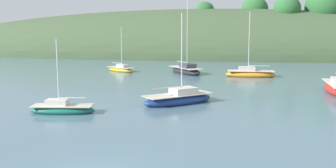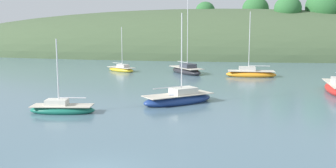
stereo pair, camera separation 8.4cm
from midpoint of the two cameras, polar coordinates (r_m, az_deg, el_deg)
The scene contains 6 objects.
far_shoreline_hill at distance 91.64m, azimuth 6.04°, elevation 4.37°, with size 150.00×36.00×25.86m.
sailboat_red_portside at distance 54.25m, azimuth 2.81°, elevation 2.06°, with size 6.11×7.24×10.68m.
sailboat_black_sloop at distance 57.18m, azimuth -7.00°, elevation 2.23°, with size 5.27×4.26×6.80m.
sailboat_white_near at distance 51.67m, azimuth 12.38°, elevation 1.53°, with size 6.68×2.47×8.80m.
sailboat_navy_dinghy at distance 29.87m, azimuth -15.63°, elevation -3.62°, with size 5.14×2.37×5.78m.
sailboat_orange_cutter at distance 32.41m, azimuth 1.70°, elevation -2.24°, with size 6.49×6.04×7.88m.
Camera 2 is at (5.86, -14.63, 6.34)m, focal length 40.46 mm.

